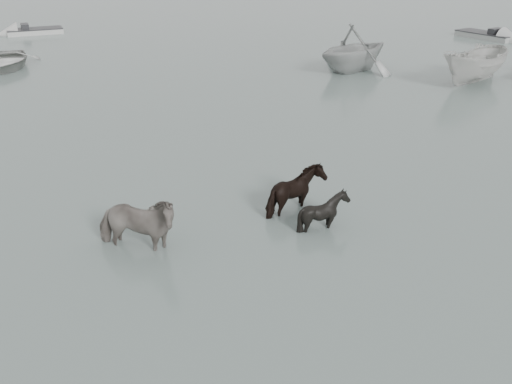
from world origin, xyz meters
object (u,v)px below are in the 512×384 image
at_px(pony_pinto, 135,216).
at_px(pony_dark, 297,186).
at_px(rowboat_lead, 5,58).
at_px(pony_black, 324,205).

height_order(pony_pinto, pony_dark, pony_pinto).
bearing_deg(pony_dark, rowboat_lead, 61.59).
bearing_deg(rowboat_lead, pony_pinto, -75.68).
xyz_separation_m(pony_pinto, rowboat_lead, (-14.06, 17.16, -0.40)).
distance_m(pony_black, rowboat_lead, 23.79).
xyz_separation_m(pony_pinto, pony_black, (4.14, 1.86, -0.26)).
height_order(pony_dark, rowboat_lead, pony_dark).
height_order(pony_pinto, pony_black, pony_pinto).
relative_size(pony_dark, rowboat_lead, 0.32).
bearing_deg(pony_dark, pony_black, -124.34).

